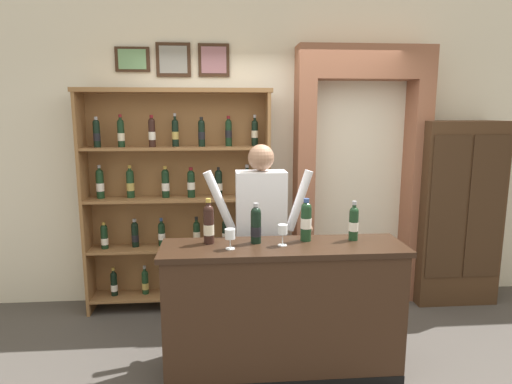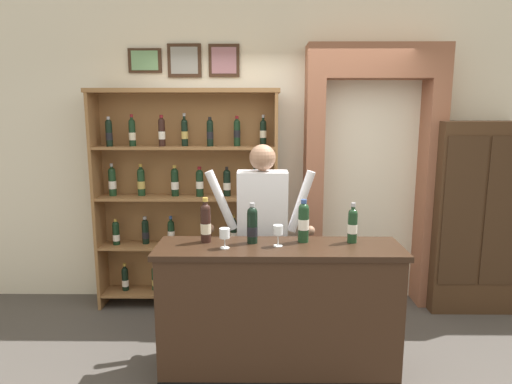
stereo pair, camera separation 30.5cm
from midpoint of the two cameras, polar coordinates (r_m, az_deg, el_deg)
ground_plane at (r=3.58m, az=0.99°, el=-22.53°), size 14.00×14.00×0.02m
back_wall at (r=4.55m, az=-0.87°, el=5.59°), size 12.00×0.19×3.12m
wine_shelf at (r=4.36m, az=-12.06°, el=-0.38°), size 1.80×0.32×2.15m
archway_doorway at (r=4.60m, az=11.21°, el=3.99°), size 1.32×0.45×2.56m
side_cabinet at (r=4.87m, az=22.69°, el=-2.42°), size 0.82×0.46×1.85m
tasting_counter at (r=3.33m, az=0.78°, el=-15.18°), size 1.75×0.49×1.00m
shopkeeper at (r=3.60m, az=-1.80°, el=-4.09°), size 0.90×0.22×1.68m
tasting_bottle_super_tuscan at (r=3.19m, az=-8.87°, el=-4.04°), size 0.08×0.08×0.33m
tasting_bottle_vin_santo at (r=3.17m, az=-2.77°, el=-4.28°), size 0.08×0.08×0.29m
tasting_bottle_grappa at (r=3.23m, az=3.82°, el=-3.67°), size 0.08×0.08×0.31m
tasting_bottle_prosecco at (r=3.29m, az=9.96°, el=-3.93°), size 0.07×0.07×0.29m
wine_glass_right at (r=3.11m, az=0.66°, el=-5.01°), size 0.07×0.07×0.15m
wine_glass_spare at (r=3.05m, az=-6.25°, el=-5.62°), size 0.07×0.07×0.14m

